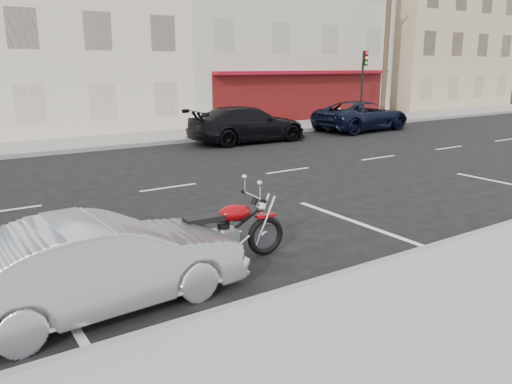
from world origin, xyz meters
TOP-DOWN VIEW (x-y plane):
  - ground at (0.00, 0.00)m, footprint 120.00×120.00m
  - sidewalk_far at (-5.00, 8.70)m, footprint 80.00×3.40m
  - curb_near at (-5.00, -7.00)m, footprint 80.00×0.12m
  - curb_far at (-5.00, 7.00)m, footprint 80.00×0.12m
  - bldg_cream at (-2.00, 16.30)m, footprint 12.00×12.00m
  - bldg_corner at (11.00, 16.30)m, footprint 14.00×12.00m
  - bldg_far_east at (26.00, 16.30)m, footprint 12.00×12.00m
  - utility_pole at (15.50, 8.60)m, footprint 1.80×0.30m
  - traffic_light at (13.50, 8.33)m, footprint 0.26×0.30m
  - fire_hydrant at (12.00, 8.50)m, footprint 0.20×0.20m
  - motorcycle at (-2.58, -5.45)m, footprint 2.18×0.72m
  - sedan_silver at (-5.51, -5.85)m, footprint 3.93×1.55m
  - suv_far at (11.01, 5.83)m, footprint 5.45×2.84m
  - car_far at (4.15, 5.68)m, footprint 5.25×2.21m

SIDE VIEW (x-z plane):
  - ground at x=0.00m, z-range 0.00..0.00m
  - sidewalk_far at x=-5.00m, z-range 0.00..0.15m
  - curb_near at x=-5.00m, z-range 0.00..0.16m
  - curb_far at x=-5.00m, z-range 0.00..0.16m
  - motorcycle at x=-2.58m, z-range -0.05..1.04m
  - fire_hydrant at x=12.00m, z-range 0.17..0.89m
  - sedan_silver at x=-5.51m, z-range 0.00..1.27m
  - suv_far at x=11.01m, z-range 0.00..1.47m
  - car_far at x=4.15m, z-range 0.00..1.51m
  - traffic_light at x=13.50m, z-range 0.66..4.46m
  - utility_pole at x=15.50m, z-range 0.24..9.24m
  - bldg_far_east at x=26.00m, z-range 0.00..11.00m
  - bldg_cream at x=-2.00m, z-range 0.00..11.50m
  - bldg_corner at x=11.00m, z-range 0.00..12.50m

